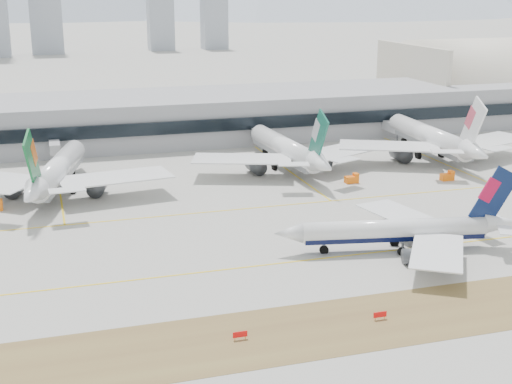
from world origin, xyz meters
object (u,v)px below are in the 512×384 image
object	(u,v)px
widebody_china_air	(433,139)
taxiing_airliner	(403,231)
widebody_eva	(56,172)
hangar	(502,109)
terminal	(147,118)
widebody_cathay	(288,150)

from	to	relation	value
widebody_china_air	taxiing_airliner	bearing A→B (deg)	149.06
widebody_eva	widebody_china_air	world-z (taller)	widebody_china_air
widebody_china_air	hangar	bearing A→B (deg)	-43.25
widebody_eva	terminal	bearing A→B (deg)	-13.69
widebody_eva	widebody_cathay	bearing A→B (deg)	-69.32
widebody_cathay	terminal	size ratio (longest dim) A/B	0.21
widebody_eva	widebody_cathay	world-z (taller)	widebody_eva
widebody_eva	terminal	xyz separation A→B (m)	(31.57, 59.45, 1.83)
widebody_eva	hangar	distance (m)	202.52
terminal	hangar	world-z (taller)	hangar
widebody_china_air	hangar	xyz separation A→B (m)	(76.06, 72.33, -5.88)
taxiing_airliner	terminal	world-z (taller)	taxiing_airliner
widebody_china_air	hangar	size ratio (longest dim) A/B	0.70
widebody_eva	hangar	bearing A→B (deg)	-52.56
terminal	hangar	size ratio (longest dim) A/B	3.08
taxiing_airliner	terminal	size ratio (longest dim) A/B	0.18
taxiing_airliner	widebody_cathay	distance (m)	67.89
taxiing_airliner	widebody_cathay	world-z (taller)	widebody_cathay
widebody_eva	hangar	size ratio (longest dim) A/B	0.64
widebody_eva	widebody_cathay	xyz separation A→B (m)	(63.64, 7.13, -0.06)
taxiing_airliner	widebody_china_air	world-z (taller)	widebody_china_air
taxiing_airliner	terminal	bearing A→B (deg)	-64.41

